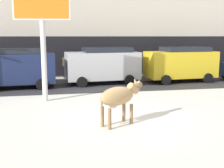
# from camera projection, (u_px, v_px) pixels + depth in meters

# --- Properties ---
(ground_plane) EXTENTS (120.00, 120.00, 0.00)m
(ground_plane) POSITION_uv_depth(u_px,v_px,m) (126.00, 120.00, 10.41)
(ground_plane) COLOR white
(road_strip) EXTENTS (60.00, 5.60, 0.01)m
(road_strip) POSITION_uv_depth(u_px,v_px,m) (96.00, 84.00, 18.14)
(road_strip) COLOR #333338
(road_strip) RESTS_ON ground
(cow_tan) EXTENTS (1.86, 1.28, 1.54)m
(cow_tan) POSITION_uv_depth(u_px,v_px,m) (119.00, 97.00, 9.75)
(cow_tan) COLOR tan
(cow_tan) RESTS_ON ground
(billboard) EXTENTS (2.53, 0.42, 5.56)m
(billboard) POSITION_uv_depth(u_px,v_px,m) (42.00, 7.00, 12.79)
(billboard) COLOR silver
(billboard) RESTS_ON ground
(car_navy_van) EXTENTS (4.73, 2.39, 2.32)m
(car_navy_van) POSITION_uv_depth(u_px,v_px,m) (14.00, 67.00, 16.57)
(car_navy_van) COLOR #19234C
(car_navy_van) RESTS_ON ground
(car_silver_van) EXTENTS (4.73, 2.39, 2.32)m
(car_silver_van) POSITION_uv_depth(u_px,v_px,m) (103.00, 64.00, 18.18)
(car_silver_van) COLOR #B7BABF
(car_silver_van) RESTS_ON ground
(car_yellow_van) EXTENTS (4.73, 2.39, 2.32)m
(car_yellow_van) POSITION_uv_depth(u_px,v_px,m) (181.00, 63.00, 18.98)
(car_yellow_van) COLOR gold
(car_yellow_van) RESTS_ON ground
(pedestrian_near_billboard) EXTENTS (0.36, 0.24, 1.73)m
(pedestrian_near_billboard) POSITION_uv_depth(u_px,v_px,m) (105.00, 65.00, 21.16)
(pedestrian_near_billboard) COLOR #282833
(pedestrian_near_billboard) RESTS_ON ground
(pedestrian_by_cars) EXTENTS (0.36, 0.24, 1.73)m
(pedestrian_by_cars) POSITION_uv_depth(u_px,v_px,m) (65.00, 66.00, 20.61)
(pedestrian_by_cars) COLOR #282833
(pedestrian_by_cars) RESTS_ON ground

